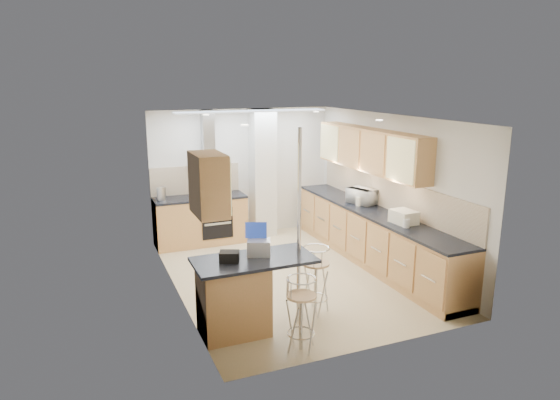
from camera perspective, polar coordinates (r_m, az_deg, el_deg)
name	(u,v)px	position (r m, az deg, el deg)	size (l,w,h in m)	color
ground	(291,275)	(8.07, 1.25, -8.57)	(4.80, 4.80, 0.00)	beige
room_shell	(300,175)	(8.09, 2.35, 2.88)	(3.64, 4.84, 2.51)	silver
right_counter	(372,237)	(8.59, 10.50, -4.14)	(0.63, 4.40, 0.92)	tan
back_counter	(200,220)	(9.53, -9.08, -2.28)	(1.70, 0.63, 0.92)	tan
peninsula	(254,294)	(6.27, -2.94, -10.68)	(1.47, 0.72, 0.94)	tan
microwave	(362,196)	(8.85, 9.40, 0.45)	(0.49, 0.34, 0.27)	white
laptop	(259,248)	(6.17, -2.44, -5.45)	(0.28, 0.21, 0.19)	#A5A7AD
bag	(229,257)	(5.99, -5.81, -6.45)	(0.23, 0.17, 0.13)	black
bar_stool_near	(301,314)	(5.85, 2.43, -12.87)	(0.36, 0.36, 0.89)	tan
bar_stool_end	(316,280)	(6.71, 4.10, -9.10)	(0.38, 0.38, 0.93)	tan
jar_a	(363,199)	(8.85, 9.48, 0.17)	(0.12, 0.12, 0.19)	white
jar_b	(359,201)	(8.72, 9.02, -0.13)	(0.11, 0.11, 0.16)	white
jar_c	(399,215)	(7.92, 13.43, -1.64)	(0.14, 0.14, 0.19)	#BDBA97
jar_d	(406,223)	(7.59, 14.23, -2.58)	(0.10, 0.10, 0.13)	white
bread_bin	(404,217)	(7.79, 13.96, -1.88)	(0.30, 0.38, 0.20)	white
kettle	(161,193)	(9.25, -13.42, 0.73)	(0.16, 0.16, 0.24)	#A7A9AC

